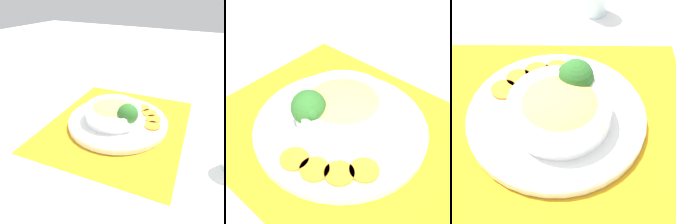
% 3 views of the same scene
% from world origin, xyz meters
% --- Properties ---
extents(ground_plane, '(4.00, 4.00, 0.00)m').
position_xyz_m(ground_plane, '(0.00, 0.00, 0.00)').
color(ground_plane, white).
extents(placemat, '(0.54, 0.47, 0.00)m').
position_xyz_m(placemat, '(0.00, 0.00, 0.00)').
color(placemat, orange).
rests_on(placemat, ground_plane).
extents(plate, '(0.32, 0.32, 0.02)m').
position_xyz_m(plate, '(0.00, 0.00, 0.02)').
color(plate, white).
rests_on(plate, placemat).
extents(bowl, '(0.18, 0.18, 0.06)m').
position_xyz_m(bowl, '(0.01, -0.01, 0.05)').
color(bowl, white).
rests_on(bowl, plate).
extents(broccoli_floret, '(0.06, 0.06, 0.08)m').
position_xyz_m(broccoli_floret, '(0.03, 0.05, 0.07)').
color(broccoli_floret, '#84AD5B').
rests_on(broccoli_floret, plate).
extents(carrot_slice_near, '(0.05, 0.05, 0.01)m').
position_xyz_m(carrot_slice_near, '(-0.01, 0.11, 0.02)').
color(carrot_slice_near, orange).
rests_on(carrot_slice_near, plate).
extents(carrot_slice_middle, '(0.05, 0.05, 0.01)m').
position_xyz_m(carrot_slice_middle, '(-0.05, 0.10, 0.02)').
color(carrot_slice_middle, orange).
rests_on(carrot_slice_middle, plate).
extents(carrot_slice_far, '(0.05, 0.05, 0.01)m').
position_xyz_m(carrot_slice_far, '(-0.08, 0.08, 0.02)').
color(carrot_slice_far, orange).
rests_on(carrot_slice_far, plate).
extents(carrot_slice_extra, '(0.05, 0.05, 0.01)m').
position_xyz_m(carrot_slice_extra, '(-0.11, 0.05, 0.02)').
color(carrot_slice_extra, orange).
rests_on(carrot_slice_extra, plate).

